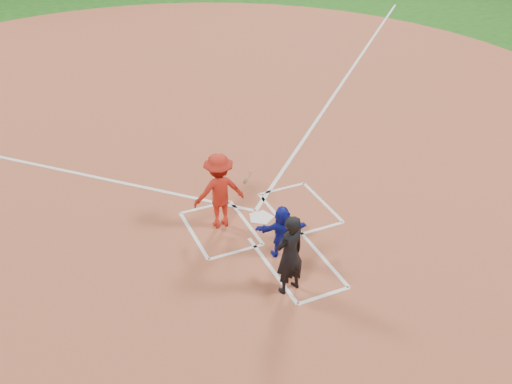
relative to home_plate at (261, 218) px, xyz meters
name	(u,v)px	position (x,y,z in m)	size (l,w,h in m)	color
ground	(261,218)	(0.00, 0.00, -0.02)	(120.00, 120.00, 0.00)	#1A5014
home_plate_dirt	(179,116)	(0.00, 6.00, -0.01)	(28.00, 28.00, 0.01)	#994B32
home_plate	(261,218)	(0.00, 0.00, 0.00)	(0.60, 0.60, 0.02)	silver
catcher	(282,232)	(-0.16, -1.35, 0.56)	(1.05, 0.34, 1.13)	#121A94
umpire	(290,255)	(-0.52, -2.37, 0.82)	(0.61, 0.40, 1.66)	black
chalk_markings	(186,125)	(0.00, 5.29, -0.01)	(28.35, 17.32, 0.01)	white
batter_at_plate	(219,191)	(-0.91, 0.14, 0.85)	(1.43, 0.88, 1.72)	#B22013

